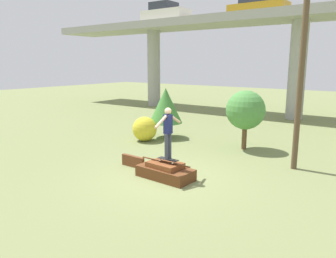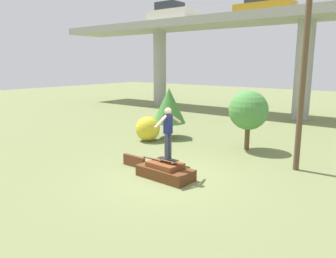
% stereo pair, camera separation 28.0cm
% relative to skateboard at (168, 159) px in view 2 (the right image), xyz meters
% --- Properties ---
extents(ground_plane, '(80.00, 80.00, 0.00)m').
position_rel_skateboard_xyz_m(ground_plane, '(-0.10, -0.02, -0.66)').
color(ground_plane, olive).
extents(scrap_pile, '(1.92, 0.98, 0.58)m').
position_rel_skateboard_xyz_m(scrap_pile, '(-0.10, -0.01, -0.42)').
color(scrap_pile, '#5B3319').
rests_on(scrap_pile, ground_plane).
extents(scrap_plank_loose, '(1.00, 0.15, 0.41)m').
position_rel_skateboard_xyz_m(scrap_plank_loose, '(-1.76, 0.24, -0.45)').
color(scrap_plank_loose, brown).
rests_on(scrap_plank_loose, ground_plane).
extents(skateboard, '(0.74, 0.24, 0.09)m').
position_rel_skateboard_xyz_m(skateboard, '(0.00, 0.00, 0.00)').
color(skateboard, black).
rests_on(skateboard, scrap_pile).
extents(skater, '(0.22, 1.28, 1.67)m').
position_rel_skateboard_xyz_m(skater, '(-0.00, 0.00, 0.99)').
color(skater, '#383D4C').
rests_on(skater, skateboard).
extents(highway_overpass, '(44.00, 4.15, 7.04)m').
position_rel_skateboard_xyz_m(highway_overpass, '(-0.10, 14.42, 5.47)').
color(highway_overpass, '#9E9E99').
rests_on(highway_overpass, ground_plane).
extents(car_on_overpass_mid, '(3.88, 1.78, 1.43)m').
position_rel_skateboard_xyz_m(car_on_overpass_mid, '(-10.53, 13.85, 6.97)').
color(car_on_overpass_mid, silver).
rests_on(car_on_overpass_mid, highway_overpass).
extents(car_on_overpass_right, '(4.04, 1.69, 1.48)m').
position_rel_skateboard_xyz_m(car_on_overpass_right, '(-3.25, 14.88, 6.98)').
color(car_on_overpass_right, '#B28419').
rests_on(car_on_overpass_right, highway_overpass).
extents(utility_pole, '(1.30, 0.20, 7.60)m').
position_rel_skateboard_xyz_m(utility_pole, '(3.00, 3.52, 3.27)').
color(utility_pole, brown).
rests_on(utility_pole, ground_plane).
extents(tree_behind_left, '(1.67, 1.67, 2.51)m').
position_rel_skateboard_xyz_m(tree_behind_left, '(-3.68, 4.78, 0.97)').
color(tree_behind_left, '#4C3823').
rests_on(tree_behind_left, ground_plane).
extents(tree_behind_right, '(1.68, 1.68, 2.57)m').
position_rel_skateboard_xyz_m(tree_behind_right, '(0.45, 5.00, 1.07)').
color(tree_behind_right, brown).
rests_on(tree_behind_right, ground_plane).
extents(bush_yellow_flowering, '(1.18, 1.18, 1.18)m').
position_rel_skateboard_xyz_m(bush_yellow_flowering, '(-4.06, 3.60, -0.06)').
color(bush_yellow_flowering, gold).
rests_on(bush_yellow_flowering, ground_plane).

